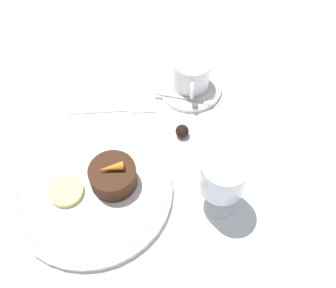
{
  "coord_description": "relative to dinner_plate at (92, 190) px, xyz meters",
  "views": [
    {
      "loc": [
        0.31,
        0.11,
        0.62
      ],
      "look_at": [
        -0.09,
        0.1,
        0.04
      ],
      "focal_mm": 42.0,
      "sensor_mm": 36.0,
      "label": 1
    }
  ],
  "objects": [
    {
      "name": "carrot_garnish",
      "position": [
        -0.01,
        0.04,
        0.05
      ],
      "size": [
        0.02,
        0.04,
        0.01
      ],
      "color": "orange",
      "rests_on": "dessert_cake"
    },
    {
      "name": "saucer",
      "position": [
        -0.25,
        0.17,
        -0.0
      ],
      "size": [
        0.13,
        0.13,
        0.01
      ],
      "color": "white",
      "rests_on": "ground_plane"
    },
    {
      "name": "fork",
      "position": [
        -0.19,
        0.04,
        -0.01
      ],
      "size": [
        0.03,
        0.18,
        0.01
      ],
      "color": "silver",
      "rests_on": "ground_plane"
    },
    {
      "name": "dessert_cake",
      "position": [
        -0.01,
        0.04,
        0.03
      ],
      "size": [
        0.08,
        0.08,
        0.04
      ],
      "color": "#381E0F",
      "rests_on": "dinner_plate"
    },
    {
      "name": "dinner_plate",
      "position": [
        0.0,
        0.0,
        0.0
      ],
      "size": [
        0.28,
        0.28,
        0.01
      ],
      "color": "white",
      "rests_on": "ground_plane"
    },
    {
      "name": "pineapple_slice",
      "position": [
        0.01,
        -0.04,
        0.01
      ],
      "size": [
        0.06,
        0.06,
        0.01
      ],
      "color": "#EFE075",
      "rests_on": "dinner_plate"
    },
    {
      "name": "wine_glass",
      "position": [
        0.01,
        0.22,
        0.08
      ],
      "size": [
        0.08,
        0.08,
        0.12
      ],
      "color": "silver",
      "rests_on": "ground_plane"
    },
    {
      "name": "coffee_cup",
      "position": [
        -0.25,
        0.18,
        0.04
      ],
      "size": [
        0.1,
        0.08,
        0.06
      ],
      "color": "white",
      "rests_on": "saucer"
    },
    {
      "name": "ground_plane",
      "position": [
        0.01,
        0.03,
        -0.01
      ],
      "size": [
        3.0,
        3.0,
        0.0
      ],
      "primitive_type": "plane",
      "color": "white"
    },
    {
      "name": "chocolate_truffle",
      "position": [
        -0.13,
        0.16,
        0.0
      ],
      "size": [
        0.03,
        0.03,
        0.03
      ],
      "color": "black",
      "rests_on": "ground_plane"
    },
    {
      "name": "spoon",
      "position": [
        -0.21,
        0.17,
        0.0
      ],
      "size": [
        0.04,
        0.12,
        0.0
      ],
      "color": "silver",
      "rests_on": "saucer"
    }
  ]
}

